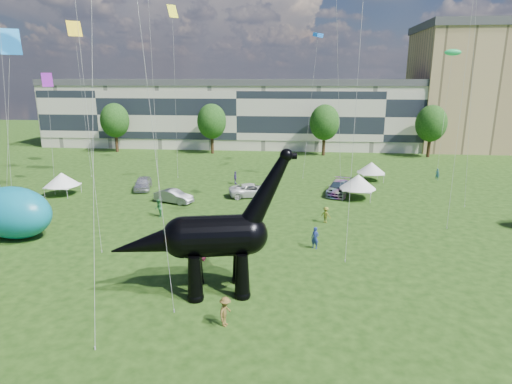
{
  "coord_description": "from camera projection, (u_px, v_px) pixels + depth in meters",
  "views": [
    {
      "loc": [
        3.44,
        -22.91,
        13.3
      ],
      "look_at": [
        0.4,
        8.0,
        5.0
      ],
      "focal_mm": 30.0,
      "sensor_mm": 36.0,
      "label": 1
    }
  ],
  "objects": [
    {
      "name": "tree_mid_right",
      "position": [
        325.0,
        120.0,
        74.36
      ],
      "size": [
        5.2,
        5.2,
        9.44
      ],
      "color": "#382314",
      "rests_on": "ground"
    },
    {
      "name": "gazebo_near",
      "position": [
        358.0,
        182.0,
        48.18
      ],
      "size": [
        4.72,
        4.72,
        2.82
      ],
      "rotation": [
        0.0,
        0.0,
        -0.19
      ],
      "color": "white",
      "rests_on": "ground"
    },
    {
      "name": "visitors",
      "position": [
        180.0,
        215.0,
        40.24
      ],
      "size": [
        52.69,
        38.46,
        1.85
      ],
      "color": "olive",
      "rests_on": "ground"
    },
    {
      "name": "car_dark",
      "position": [
        339.0,
        188.0,
        50.26
      ],
      "size": [
        3.61,
        5.99,
        1.62
      ],
      "primitive_type": "imported",
      "rotation": [
        0.0,
        0.0,
        -0.26
      ],
      "color": "#595960",
      "rests_on": "ground"
    },
    {
      "name": "tree_far_right",
      "position": [
        432.0,
        121.0,
        72.66
      ],
      "size": [
        5.2,
        5.2,
        9.44
      ],
      "color": "#382314",
      "rests_on": "ground"
    },
    {
      "name": "car_white",
      "position": [
        252.0,
        190.0,
        49.37
      ],
      "size": [
        5.88,
        3.9,
        1.5
      ],
      "primitive_type": "imported",
      "rotation": [
        0.0,
        0.0,
        1.85
      ],
      "color": "silver",
      "rests_on": "ground"
    },
    {
      "name": "gazebo_left",
      "position": [
        62.0,
        179.0,
        49.7
      ],
      "size": [
        4.11,
        4.11,
        2.69
      ],
      "rotation": [
        0.0,
        0.0,
        -0.07
      ],
      "color": "white",
      "rests_on": "ground"
    },
    {
      "name": "inflatable_teal",
      "position": [
        13.0,
        213.0,
        36.32
      ],
      "size": [
        7.91,
        5.86,
        4.46
      ],
      "primitive_type": "ellipsoid",
      "rotation": [
        0.0,
        0.0,
        -0.21
      ],
      "color": "#0C7693",
      "rests_on": "ground"
    },
    {
      "name": "tree_mid_left",
      "position": [
        212.0,
        119.0,
        76.25
      ],
      "size": [
        5.2,
        5.2,
        9.44
      ],
      "color": "#382314",
      "rests_on": "ground"
    },
    {
      "name": "car_grey",
      "position": [
        174.0,
        196.0,
        46.92
      ],
      "size": [
        4.66,
        2.91,
        1.45
      ],
      "primitive_type": "imported",
      "rotation": [
        0.0,
        0.0,
        1.23
      ],
      "color": "slate",
      "rests_on": "ground"
    },
    {
      "name": "tree_far_left",
      "position": [
        115.0,
        118.0,
        77.95
      ],
      "size": [
        5.2,
        5.2,
        9.44
      ],
      "color": "#382314",
      "rests_on": "ground"
    },
    {
      "name": "dinosaur_sculpture",
      "position": [
        209.0,
        239.0,
        26.67
      ],
      "size": [
        11.7,
        4.33,
        9.54
      ],
      "rotation": [
        0.0,
        0.0,
        0.21
      ],
      "color": "black",
      "rests_on": "ground"
    },
    {
      "name": "gazebo_far",
      "position": [
        371.0,
        168.0,
        56.7
      ],
      "size": [
        4.04,
        4.04,
        2.54
      ],
      "rotation": [
        0.0,
        0.0,
        0.11
      ],
      "color": "silver",
      "rests_on": "ground"
    },
    {
      "name": "terrace_row",
      "position": [
        241.0,
        116.0,
        84.6
      ],
      "size": [
        78.0,
        11.0,
        12.0
      ],
      "primitive_type": "cube",
      "color": "beige",
      "rests_on": "ground"
    },
    {
      "name": "ground",
      "position": [
        237.0,
        306.0,
        25.78
      ],
      "size": [
        220.0,
        220.0,
        0.0
      ],
      "primitive_type": "plane",
      "color": "#16330C",
      "rests_on": "ground"
    },
    {
      "name": "apartment_block",
      "position": [
        491.0,
        90.0,
        81.65
      ],
      "size": [
        28.0,
        18.0,
        22.0
      ],
      "primitive_type": "cube",
      "color": "tan",
      "rests_on": "ground"
    },
    {
      "name": "car_silver",
      "position": [
        143.0,
        183.0,
        52.41
      ],
      "size": [
        2.85,
        4.93,
        1.58
      ],
      "primitive_type": "imported",
      "rotation": [
        0.0,
        0.0,
        0.22
      ],
      "color": "silver",
      "rests_on": "ground"
    }
  ]
}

